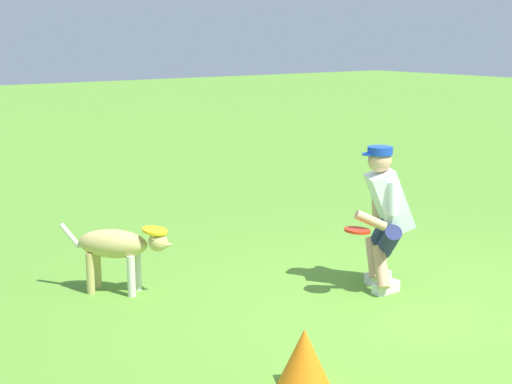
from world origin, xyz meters
name	(u,v)px	position (x,y,z in m)	size (l,w,h in m)	color
ground_plane	(424,320)	(0.00, 0.00, 0.00)	(60.00, 60.00, 0.00)	#5D9732
person	(385,213)	(-0.29, -0.74, 0.70)	(0.71, 0.63, 1.29)	silver
dog	(118,247)	(1.68, -2.04, 0.42)	(0.76, 0.82, 0.61)	tan
frisbee_flying	(155,231)	(1.44, -1.81, 0.58)	(0.22, 0.22, 0.02)	yellow
frisbee_held	(357,230)	(0.09, -0.70, 0.61)	(0.23, 0.23, 0.02)	red
training_cone	(304,357)	(1.50, 0.29, 0.20)	(0.35, 0.35, 0.39)	orange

